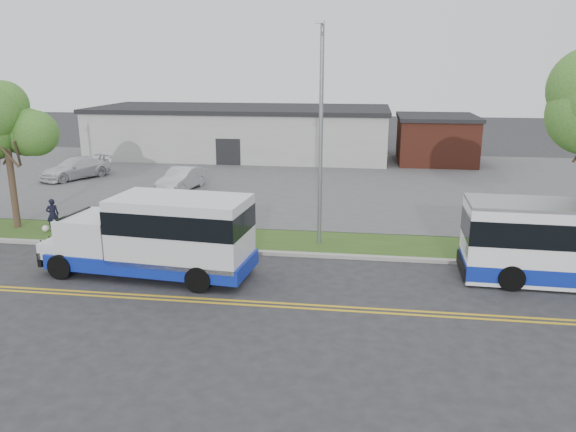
% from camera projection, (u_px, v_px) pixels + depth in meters
% --- Properties ---
extents(ground, '(140.00, 140.00, 0.00)m').
position_uv_depth(ground, '(240.00, 262.00, 23.08)').
color(ground, '#28282B').
rests_on(ground, ground).
extents(lane_line_north, '(70.00, 0.12, 0.01)m').
position_uv_depth(lane_line_north, '(216.00, 299.00, 19.39)').
color(lane_line_north, gold).
rests_on(lane_line_north, ground).
extents(lane_line_south, '(70.00, 0.12, 0.01)m').
position_uv_depth(lane_line_south, '(213.00, 303.00, 19.11)').
color(lane_line_south, gold).
rests_on(lane_line_south, ground).
extents(curb, '(80.00, 0.30, 0.15)m').
position_uv_depth(curb, '(246.00, 252.00, 24.11)').
color(curb, '#9E9B93').
rests_on(curb, ground).
extents(verge, '(80.00, 3.30, 0.10)m').
position_uv_depth(verge, '(254.00, 240.00, 25.83)').
color(verge, '#2D4416').
rests_on(verge, ground).
extents(parking_lot, '(80.00, 25.00, 0.10)m').
position_uv_depth(parking_lot, '(294.00, 180.00, 39.31)').
color(parking_lot, '#4C4C4F').
rests_on(parking_lot, ground).
extents(commercial_building, '(25.40, 10.40, 4.35)m').
position_uv_depth(commercial_building, '(242.00, 132.00, 49.13)').
color(commercial_building, '#9E9E99').
rests_on(commercial_building, ground).
extents(brick_wing, '(6.30, 7.30, 3.90)m').
position_uv_depth(brick_wing, '(436.00, 139.00, 45.97)').
color(brick_wing, brown).
rests_on(brick_wing, ground).
extents(tree_west, '(4.40, 4.40, 6.91)m').
position_uv_depth(tree_west, '(5.00, 125.00, 26.45)').
color(tree_west, '#3C2F20').
rests_on(tree_west, verge).
extents(streetlight_near, '(0.35, 1.53, 9.50)m').
position_uv_depth(streetlight_near, '(321.00, 128.00, 23.91)').
color(streetlight_near, gray).
rests_on(streetlight_near, verge).
extents(shuttle_bus, '(8.36, 3.40, 3.13)m').
position_uv_depth(shuttle_bus, '(162.00, 234.00, 21.20)').
color(shuttle_bus, '#0E249C').
rests_on(shuttle_bus, ground).
extents(pedestrian, '(0.69, 0.64, 1.58)m').
position_uv_depth(pedestrian, '(53.00, 215.00, 26.93)').
color(pedestrian, black).
rests_on(pedestrian, verge).
extents(parked_car_a, '(2.18, 4.57, 1.45)m').
position_uv_depth(parked_car_a, '(182.00, 179.00, 35.68)').
color(parked_car_a, '#AFB1B6').
rests_on(parked_car_a, parking_lot).
extents(parked_car_b, '(4.17, 5.36, 1.45)m').
position_uv_depth(parked_car_b, '(75.00, 168.00, 39.38)').
color(parked_car_b, silver).
rests_on(parked_car_b, parking_lot).
extents(grocery_bag_left, '(0.32, 0.32, 0.32)m').
position_uv_depth(grocery_bag_left, '(45.00, 228.00, 26.89)').
color(grocery_bag_left, white).
rests_on(grocery_bag_left, verge).
extents(grocery_bag_right, '(0.32, 0.32, 0.32)m').
position_uv_depth(grocery_bag_right, '(63.00, 226.00, 27.29)').
color(grocery_bag_right, white).
rests_on(grocery_bag_right, verge).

